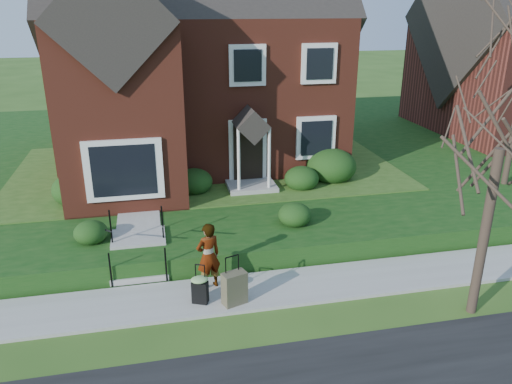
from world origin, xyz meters
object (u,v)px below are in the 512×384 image
object	(u,v)px
front_steps	(139,251)
suitcase_black	(200,288)
tree_verge	(503,131)
woman	(208,256)
suitcase_olive	(234,288)

from	to	relation	value
front_steps	suitcase_black	distance (m)	2.51
suitcase_black	tree_verge	size ratio (longest dim) A/B	0.16
front_steps	woman	xyz separation A→B (m)	(1.64, -1.49, 0.43)
woman	suitcase_black	distance (m)	0.83
suitcase_black	suitcase_olive	distance (m)	0.78
woman	suitcase_black	bearing A→B (deg)	45.90
woman	suitcase_olive	bearing A→B (deg)	100.40
woman	tree_verge	distance (m)	6.81
suitcase_black	suitcase_olive	world-z (taller)	suitcase_olive
suitcase_olive	woman	bearing A→B (deg)	101.21
front_steps	tree_verge	world-z (taller)	tree_verge
front_steps	tree_verge	size ratio (longest dim) A/B	0.34
suitcase_olive	suitcase_black	bearing A→B (deg)	146.96
front_steps	tree_verge	xyz separation A→B (m)	(7.25, -3.61, 3.65)
woman	suitcase_olive	size ratio (longest dim) A/B	1.42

